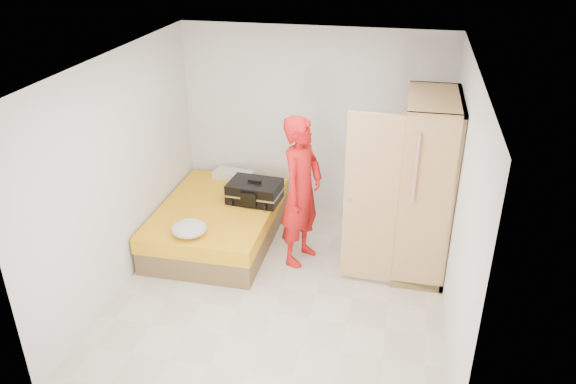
% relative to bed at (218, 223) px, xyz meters
% --- Properties ---
extents(room, '(4.00, 4.02, 2.60)m').
position_rel_bed_xyz_m(room, '(1.05, -0.90, 1.05)').
color(room, beige).
rests_on(room, ground).
extents(bed, '(1.42, 2.02, 0.50)m').
position_rel_bed_xyz_m(bed, '(0.00, 0.00, 0.00)').
color(bed, brown).
rests_on(bed, ground).
extents(wardrobe, '(1.17, 1.20, 2.10)m').
position_rel_bed_xyz_m(wardrobe, '(2.50, -0.04, 0.75)').
color(wardrobe, tan).
rests_on(wardrobe, ground).
extents(person, '(0.63, 0.78, 1.85)m').
position_rel_bed_xyz_m(person, '(1.14, -0.22, 0.67)').
color(person, red).
rests_on(person, ground).
extents(suitcase, '(0.71, 0.55, 0.29)m').
position_rel_bed_xyz_m(suitcase, '(0.44, 0.24, 0.38)').
color(suitcase, black).
rests_on(suitcase, bed).
extents(round_cushion, '(0.41, 0.41, 0.16)m').
position_rel_bed_xyz_m(round_cushion, '(-0.08, -0.75, 0.33)').
color(round_cushion, beige).
rests_on(round_cushion, bed).
extents(pillow, '(0.58, 0.36, 0.10)m').
position_rel_bed_xyz_m(pillow, '(-0.05, 0.85, 0.30)').
color(pillow, beige).
rests_on(pillow, bed).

